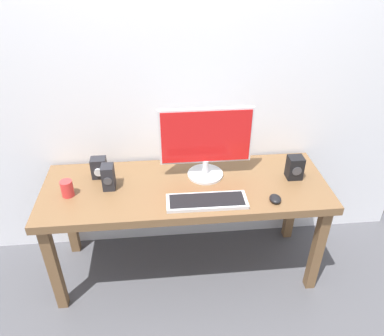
{
  "coord_description": "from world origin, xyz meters",
  "views": [
    {
      "loc": [
        -0.13,
        -1.82,
        2.01
      ],
      "look_at": [
        0.04,
        0.0,
        0.82
      ],
      "focal_mm": 34.78,
      "sensor_mm": 36.0,
      "label": 1
    }
  ],
  "objects": [
    {
      "name": "desk",
      "position": [
        0.0,
        0.0,
        0.62
      ],
      "size": [
        1.72,
        0.61,
        0.7
      ],
      "color": "brown",
      "rests_on": "ground_plane"
    },
    {
      "name": "audio_controller",
      "position": [
        -0.52,
        0.14,
        0.77
      ],
      "size": [
        0.09,
        0.09,
        0.13
      ],
      "color": "#232328",
      "rests_on": "desk"
    },
    {
      "name": "speaker_left",
      "position": [
        -0.45,
        0.02,
        0.78
      ],
      "size": [
        0.07,
        0.09,
        0.15
      ],
      "color": "#232328",
      "rests_on": "desk"
    },
    {
      "name": "speaker_right",
      "position": [
        0.67,
        0.02,
        0.77
      ],
      "size": [
        0.09,
        0.09,
        0.15
      ],
      "color": "black",
      "rests_on": "desk"
    },
    {
      "name": "monitor",
      "position": [
        0.13,
        0.1,
        0.94
      ],
      "size": [
        0.55,
        0.22,
        0.45
      ],
      "color": "silver",
      "rests_on": "desk"
    },
    {
      "name": "ground_plane",
      "position": [
        0.0,
        0.0,
        0.0
      ],
      "size": [
        6.0,
        6.0,
        0.0
      ],
      "primitive_type": "plane",
      "color": "#4C4C51"
    },
    {
      "name": "mouse",
      "position": [
        0.49,
        -0.2,
        0.72
      ],
      "size": [
        0.07,
        0.09,
        0.03
      ],
      "primitive_type": "ellipsoid",
      "rotation": [
        0.0,
        0.0,
        -0.05
      ],
      "color": "black",
      "rests_on": "desk"
    },
    {
      "name": "wall_back",
      "position": [
        0.0,
        0.34,
        1.5
      ],
      "size": [
        3.21,
        0.04,
        3.0
      ],
      "primitive_type": "cube",
      "color": "silver",
      "rests_on": "ground_plane"
    },
    {
      "name": "coffee_mug",
      "position": [
        -0.68,
        -0.04,
        0.75
      ],
      "size": [
        0.07,
        0.07,
        0.1
      ],
      "primitive_type": "cylinder",
      "color": "red",
      "rests_on": "desk"
    },
    {
      "name": "keyboard_primary",
      "position": [
        0.11,
        -0.18,
        0.71
      ],
      "size": [
        0.46,
        0.16,
        0.02
      ],
      "color": "silver",
      "rests_on": "desk"
    }
  ]
}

